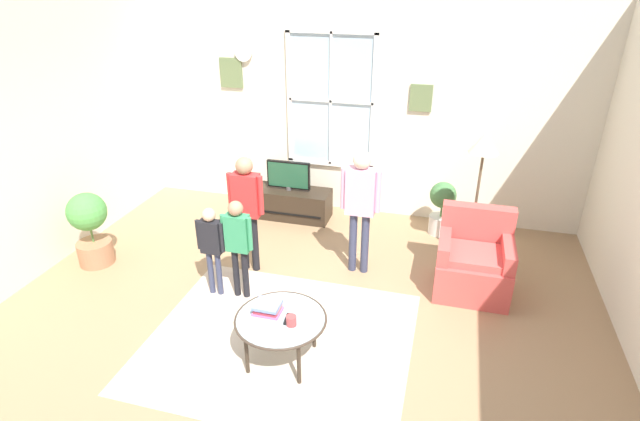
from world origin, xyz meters
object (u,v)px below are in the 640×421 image
(tv_stand, at_px, (289,203))
(floor_lamp, at_px, (483,156))
(person_black_shirt, at_px, (212,242))
(person_pink_shirt, at_px, (361,199))
(television, at_px, (289,175))
(person_red_shirt, at_px, (247,202))
(book_stack, at_px, (268,308))
(potted_plant_corner, at_px, (90,226))
(cup, at_px, (291,321))
(remote_near_books, at_px, (288,319))
(potted_plant_by_window, at_px, (442,205))
(person_green_shirt, at_px, (238,239))
(coffee_table, at_px, (281,321))
(armchair, at_px, (473,262))

(tv_stand, bearing_deg, floor_lamp, -14.09)
(person_black_shirt, xyz_separation_m, person_pink_shirt, (1.37, 0.84, 0.28))
(television, xyz_separation_m, person_red_shirt, (-0.00, -1.41, 0.23))
(book_stack, height_order, potted_plant_corner, potted_plant_corner)
(cup, xyz_separation_m, floor_lamp, (1.46, 2.19, 0.83))
(book_stack, distance_m, remote_near_books, 0.21)
(cup, bearing_deg, person_red_shirt, 124.79)
(floor_lamp, bearing_deg, potted_plant_corner, -164.66)
(remote_near_books, height_order, potted_plant_corner, potted_plant_corner)
(cup, relative_size, potted_plant_by_window, 0.12)
(person_red_shirt, distance_m, person_green_shirt, 0.56)
(book_stack, bearing_deg, potted_plant_corner, 159.99)
(coffee_table, distance_m, person_red_shirt, 1.63)
(cup, xyz_separation_m, person_red_shirt, (-0.96, 1.38, 0.36))
(cup, height_order, floor_lamp, floor_lamp)
(person_red_shirt, xyz_separation_m, potted_plant_corner, (-1.81, -0.36, -0.37))
(cup, height_order, remote_near_books, cup)
(tv_stand, relative_size, person_pink_shirt, 0.78)
(television, bearing_deg, person_black_shirt, -94.92)
(potted_plant_by_window, bearing_deg, person_red_shirt, -144.56)
(armchair, xyz_separation_m, coffee_table, (-1.61, -1.59, 0.10))
(tv_stand, relative_size, person_black_shirt, 1.13)
(person_black_shirt, xyz_separation_m, potted_plant_by_window, (2.23, 2.02, -0.23))
(tv_stand, relative_size, potted_plant_by_window, 1.59)
(tv_stand, distance_m, person_pink_shirt, 1.79)
(remote_near_books, distance_m, potted_plant_corner, 2.89)
(tv_stand, distance_m, potted_plant_by_window, 2.07)
(person_pink_shirt, height_order, floor_lamp, floor_lamp)
(tv_stand, xyz_separation_m, remote_near_books, (0.91, -2.74, 0.26))
(cup, bearing_deg, floor_lamp, 56.19)
(armchair, relative_size, person_green_shirt, 0.79)
(potted_plant_corner, bearing_deg, remote_near_books, -19.71)
(armchair, bearing_deg, remote_near_books, -134.05)
(remote_near_books, bearing_deg, coffee_table, 173.71)
(book_stack, height_order, floor_lamp, floor_lamp)
(armchair, xyz_separation_m, potted_plant_corner, (-4.26, -0.62, 0.16))
(remote_near_books, bearing_deg, person_green_shirt, 134.53)
(tv_stand, bearing_deg, potted_plant_corner, -135.66)
(tv_stand, height_order, television, television)
(television, relative_size, coffee_table, 0.75)
(person_red_shirt, relative_size, person_pink_shirt, 0.94)
(book_stack, height_order, person_black_shirt, person_black_shirt)
(armchair, height_order, person_green_shirt, person_green_shirt)
(book_stack, relative_size, potted_plant_by_window, 0.33)
(television, bearing_deg, armchair, -25.02)
(armchair, relative_size, person_red_shirt, 0.64)
(tv_stand, distance_m, coffee_table, 2.87)
(tv_stand, bearing_deg, person_black_shirt, -94.91)
(book_stack, distance_m, person_red_shirt, 1.50)
(floor_lamp, bearing_deg, television, 165.98)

